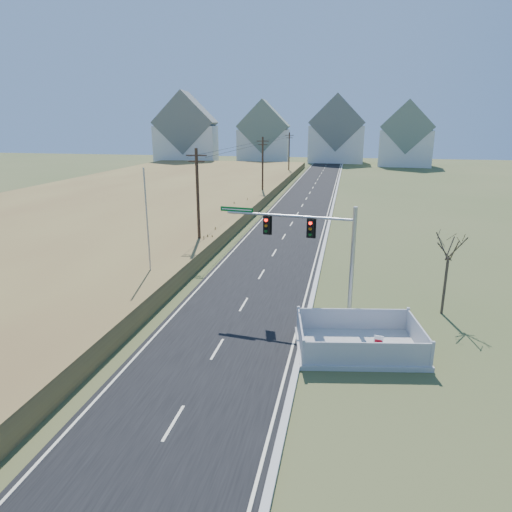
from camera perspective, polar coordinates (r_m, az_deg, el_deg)
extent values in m
plane|color=#425027|center=(25.32, -3.60, -9.57)|extent=(260.00, 260.00, 0.00)
cube|color=black|center=(73.05, 6.61, 7.62)|extent=(8.00, 180.00, 0.06)
cube|color=#B2AFA8|center=(72.81, 9.90, 7.50)|extent=(0.30, 180.00, 0.18)
cube|color=olive|center=(69.64, -14.39, 7.30)|extent=(38.00, 110.00, 1.30)
cylinder|color=#422D1E|center=(39.57, -7.26, 6.72)|extent=(0.26, 0.26, 9.00)
cube|color=#422D1E|center=(39.11, -7.47, 12.36)|extent=(1.80, 0.10, 0.10)
cube|color=#422D1E|center=(39.15, -7.44, 11.63)|extent=(1.40, 0.10, 0.10)
cylinder|color=#422D1E|center=(68.43, 0.83, 10.91)|extent=(0.26, 0.26, 9.00)
cube|color=#422D1E|center=(68.17, 0.85, 14.17)|extent=(1.80, 0.10, 0.10)
cube|color=#422D1E|center=(68.19, 0.84, 13.75)|extent=(1.40, 0.10, 0.10)
cylinder|color=#422D1E|center=(97.98, 4.15, 12.53)|extent=(0.26, 0.26, 9.00)
cube|color=#422D1E|center=(97.80, 4.20, 14.81)|extent=(1.80, 0.10, 0.10)
cube|color=#422D1E|center=(97.81, 4.19, 14.52)|extent=(1.40, 0.10, 0.10)
cube|color=silver|center=(129.80, -8.66, 13.56)|extent=(17.38, 13.12, 10.00)
cube|color=slate|center=(129.66, -8.78, 16.17)|extent=(17.69, 13.38, 16.29)
cube|color=silver|center=(132.32, 0.97, 13.57)|extent=(14.66, 10.95, 9.00)
cube|color=slate|center=(132.16, 0.99, 15.91)|extent=(14.93, 11.17, 14.26)
cube|color=silver|center=(134.15, 9.97, 13.59)|extent=(15.00, 10.00, 10.00)
cube|color=slate|center=(134.01, 10.10, 16.11)|extent=(15.27, 10.20, 15.27)
cube|color=silver|center=(126.89, 18.19, 12.66)|extent=(13.87, 10.31, 9.00)
cube|color=slate|center=(126.73, 18.41, 15.09)|extent=(14.12, 10.51, 13.24)
cylinder|color=#9EA0A5|center=(27.59, 11.53, -7.40)|extent=(0.57, 0.57, 0.19)
cylinder|color=#9EA0A5|center=(26.47, 11.92, -1.02)|extent=(0.25, 0.25, 6.61)
cylinder|color=#9EA0A5|center=(26.50, 4.10, 5.01)|extent=(7.52, 1.10, 0.15)
cube|color=black|center=(26.34, 6.86, 3.47)|extent=(0.37, 0.32, 1.05)
cube|color=black|center=(26.99, 1.35, 3.90)|extent=(0.37, 0.32, 1.05)
cube|color=#055A1C|center=(27.43, -2.43, 5.83)|extent=(2.07, 0.30, 0.28)
cube|color=#B7B5AD|center=(24.06, 12.68, -11.13)|extent=(6.81, 5.21, 0.24)
cube|color=#B3B4B8|center=(22.03, 13.75, -11.84)|extent=(5.81, 1.08, 1.18)
cube|color=#B3B4B8|center=(25.49, 11.97, -7.69)|extent=(5.81, 1.08, 1.18)
cube|color=#B3B4B8|center=(23.35, 5.59, -9.72)|extent=(0.74, 3.88, 1.18)
cube|color=#B3B4B8|center=(24.48, 19.65, -9.38)|extent=(0.74, 3.88, 1.18)
cube|color=white|center=(24.53, 15.06, -10.22)|extent=(0.48, 0.14, 0.59)
cube|color=#AF0B18|center=(24.51, 15.05, -10.25)|extent=(0.38, 0.10, 0.17)
cylinder|color=#B7B5AD|center=(32.61, -12.92, -3.73)|extent=(0.37, 0.37, 0.17)
cylinder|color=#9EA0A5|center=(31.47, -13.38, 3.21)|extent=(0.10, 0.10, 8.25)
cylinder|color=#4C3F33|center=(29.23, 22.52, -3.51)|extent=(0.16, 0.16, 3.49)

